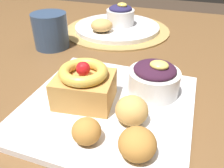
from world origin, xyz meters
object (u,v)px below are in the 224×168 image
at_px(front_plate, 108,106).
at_px(berry_ramekin, 154,79).
at_px(back_pastry, 102,25).
at_px(cake_slice, 84,85).
at_px(back_ramekin, 120,15).
at_px(coffee_mug, 51,31).
at_px(fritter_middle, 132,110).
at_px(back_plate, 117,27).
at_px(fritter_front, 137,144).
at_px(fritter_back, 86,131).

xyz_separation_m(front_plate, berry_ramekin, (0.07, 0.06, 0.04)).
xyz_separation_m(berry_ramekin, back_pastry, (-0.20, 0.26, -0.01)).
xyz_separation_m(cake_slice, back_ramekin, (-0.06, 0.40, 0.00)).
bearing_deg(front_plate, coffee_mug, 139.23).
xyz_separation_m(cake_slice, fritter_middle, (0.09, -0.03, -0.01)).
bearing_deg(front_plate, fritter_middle, -32.59).
bearing_deg(back_ramekin, front_plate, -75.24).
height_order(cake_slice, back_pastry, cake_slice).
bearing_deg(cake_slice, fritter_middle, -16.04).
bearing_deg(berry_ramekin, back_ramekin, 116.81).
bearing_deg(back_plate, fritter_front, -68.83).
bearing_deg(fritter_back, berry_ramekin, 66.89).
bearing_deg(berry_ramekin, fritter_middle, -99.91).
relative_size(back_plate, back_pastry, 4.14).
height_order(fritter_middle, back_plate, fritter_middle).
bearing_deg(fritter_back, back_plate, 103.33).
distance_m(fritter_middle, back_plate, 0.45).
relative_size(front_plate, back_ramekin, 3.24).
xyz_separation_m(front_plate, back_plate, (-0.11, 0.38, 0.01)).
height_order(cake_slice, back_plate, cake_slice).
relative_size(cake_slice, coffee_mug, 1.16).
bearing_deg(cake_slice, back_ramekin, 99.06).
bearing_deg(fritter_middle, front_plate, 147.41).
bearing_deg(back_pastry, fritter_back, -71.25).
xyz_separation_m(fritter_front, coffee_mug, (-0.31, 0.29, 0.01)).
bearing_deg(cake_slice, front_plate, 8.45).
height_order(front_plate, fritter_middle, fritter_middle).
distance_m(back_ramekin, coffee_mug, 0.23).
height_order(berry_ramekin, coffee_mug, coffee_mug).
distance_m(fritter_middle, back_pastry, 0.40).
bearing_deg(coffee_mug, back_plate, 55.27).
relative_size(front_plate, fritter_front, 5.57).
xyz_separation_m(fritter_middle, fritter_back, (-0.05, -0.06, -0.00)).
bearing_deg(back_ramekin, cake_slice, -80.94).
distance_m(berry_ramekin, coffee_mug, 0.33).
xyz_separation_m(fritter_back, coffee_mug, (-0.24, 0.29, 0.02)).
height_order(fritter_back, back_plate, fritter_back).
bearing_deg(back_plate, back_ramekin, 57.17).
bearing_deg(coffee_mug, berry_ramekin, -25.56).
height_order(berry_ramekin, back_ramekin, back_ramekin).
bearing_deg(front_plate, back_ramekin, 104.76).
bearing_deg(back_plate, coffee_mug, -124.73).
relative_size(fritter_front, back_ramekin, 0.58).
bearing_deg(fritter_back, back_pastry, 108.75).
distance_m(front_plate, coffee_mug, 0.31).
bearing_deg(fritter_middle, back_plate, 111.10).
height_order(cake_slice, fritter_middle, cake_slice).
distance_m(cake_slice, coffee_mug, 0.29).
xyz_separation_m(front_plate, cake_slice, (-0.04, -0.01, 0.04)).
relative_size(front_plate, berry_ramekin, 3.08).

